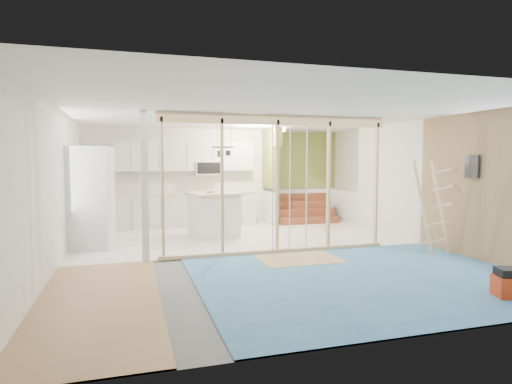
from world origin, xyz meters
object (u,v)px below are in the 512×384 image
object	(u,v)px
fridge	(89,198)
ladder	(434,207)
toolbox	(512,284)
island	(214,215)

from	to	relation	value
fridge	ladder	distance (m)	6.63
ladder	toolbox	bearing A→B (deg)	-84.05
island	toolbox	size ratio (longest dim) A/B	2.49
fridge	island	size ratio (longest dim) A/B	1.66
fridge	ladder	xyz separation A→B (m)	(6.20, -2.36, -0.12)
island	toolbox	world-z (taller)	island
ladder	island	bearing A→B (deg)	164.40
fridge	toolbox	world-z (taller)	fridge
fridge	toolbox	size ratio (longest dim) A/B	4.12
fridge	toolbox	xyz separation A→B (m)	(5.43, -4.80, -0.83)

